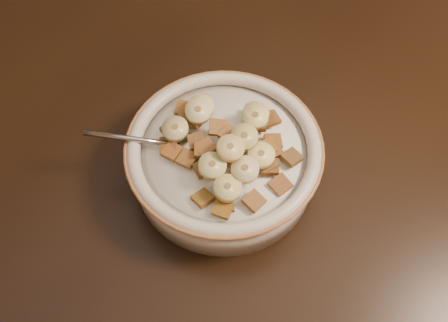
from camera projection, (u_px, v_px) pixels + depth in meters
floor at (247, 264)px, 1.40m from camera, size 4.00×4.50×0.10m
table at (267, 80)px, 0.74m from camera, size 1.44×0.96×0.04m
cereal_bowl at (224, 162)px, 0.61m from camera, size 0.22×0.22×0.05m
milk at (224, 151)px, 0.59m from camera, size 0.18×0.18×0.00m
spoon at (194, 147)px, 0.58m from camera, size 0.07×0.07×0.01m
cereal_square_0 at (270, 119)px, 0.60m from camera, size 0.02×0.02×0.01m
cereal_square_1 at (188, 121)px, 0.59m from camera, size 0.03×0.03×0.01m
cereal_square_2 at (254, 201)px, 0.54m from camera, size 0.02×0.02×0.01m
cereal_square_3 at (197, 141)px, 0.57m from camera, size 0.03×0.03×0.01m
cereal_square_4 at (196, 120)px, 0.59m from camera, size 0.02×0.02×0.01m
cereal_square_5 at (168, 144)px, 0.58m from camera, size 0.03×0.03×0.01m
cereal_square_6 at (259, 150)px, 0.57m from camera, size 0.03×0.03×0.01m
cereal_square_7 at (281, 185)px, 0.56m from camera, size 0.02×0.02×0.01m
cereal_square_8 at (203, 198)px, 0.55m from camera, size 0.02×0.02×0.01m
cereal_square_9 at (229, 134)px, 0.57m from camera, size 0.02×0.02×0.01m
cereal_square_10 at (204, 169)px, 0.56m from camera, size 0.02×0.02×0.01m
cereal_square_11 at (271, 145)px, 0.58m from camera, size 0.02×0.02×0.01m
cereal_square_12 at (273, 141)px, 0.58m from camera, size 0.03×0.03×0.01m
cereal_square_13 at (187, 159)px, 0.57m from camera, size 0.03×0.03×0.01m
cereal_square_14 at (268, 164)px, 0.56m from camera, size 0.02×0.02×0.01m
cereal_square_15 at (225, 203)px, 0.54m from camera, size 0.03×0.03×0.01m
cereal_square_16 at (231, 157)px, 0.56m from camera, size 0.02×0.02×0.01m
cereal_square_17 at (223, 208)px, 0.54m from camera, size 0.03×0.03×0.01m
cereal_square_18 at (270, 167)px, 0.56m from camera, size 0.03×0.03×0.01m
cereal_square_19 at (257, 125)px, 0.59m from camera, size 0.03×0.03×0.01m
cereal_square_20 at (252, 113)px, 0.60m from camera, size 0.03×0.03×0.01m
cereal_square_21 at (243, 141)px, 0.57m from camera, size 0.02×0.02×0.01m
cereal_square_22 at (273, 150)px, 0.58m from camera, size 0.03×0.03×0.01m
cereal_square_23 at (203, 150)px, 0.57m from camera, size 0.03×0.03×0.01m
cereal_square_24 at (218, 128)px, 0.58m from camera, size 0.03×0.03×0.01m
cereal_square_25 at (171, 129)px, 0.59m from camera, size 0.02×0.02×0.01m
cereal_square_26 at (172, 151)px, 0.57m from camera, size 0.03×0.03×0.01m
cereal_square_27 at (184, 108)px, 0.61m from camera, size 0.03×0.03×0.01m
cereal_square_28 at (266, 120)px, 0.60m from camera, size 0.03×0.03×0.01m
cereal_square_29 at (206, 148)px, 0.56m from camera, size 0.02×0.02×0.01m
cereal_square_30 at (292, 157)px, 0.57m from camera, size 0.02×0.02×0.01m
banana_slice_0 at (201, 107)px, 0.60m from camera, size 0.03×0.04×0.01m
banana_slice_1 at (244, 137)px, 0.56m from camera, size 0.04×0.04×0.01m
banana_slice_2 at (255, 117)px, 0.58m from camera, size 0.04×0.04×0.01m
banana_slice_3 at (175, 129)px, 0.58m from camera, size 0.04×0.04×0.01m
banana_slice_4 at (198, 112)px, 0.59m from camera, size 0.04×0.04×0.02m
banana_slice_5 at (230, 148)px, 0.54m from camera, size 0.04×0.03×0.02m
banana_slice_6 at (261, 155)px, 0.56m from camera, size 0.04×0.04×0.01m
banana_slice_7 at (228, 188)px, 0.54m from camera, size 0.04×0.04×0.01m
banana_slice_8 at (256, 114)px, 0.58m from camera, size 0.04×0.04×0.01m
banana_slice_9 at (245, 170)px, 0.55m from camera, size 0.04×0.04×0.01m
banana_slice_10 at (212, 166)px, 0.54m from camera, size 0.04×0.04×0.01m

